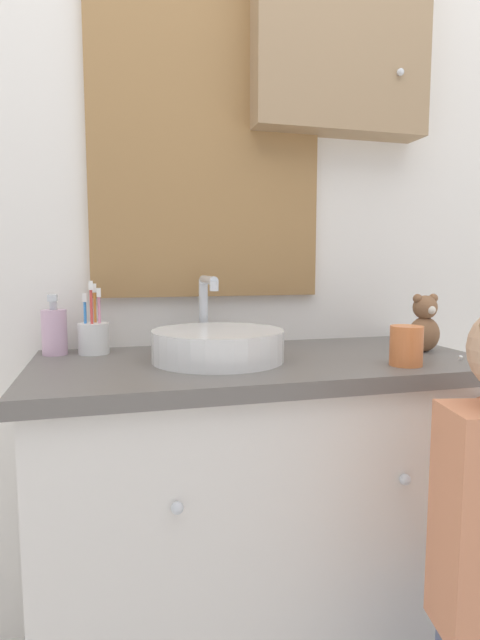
% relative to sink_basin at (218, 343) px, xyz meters
% --- Properties ---
extents(wall_back, '(3.20, 0.18, 2.50)m').
position_rel_sink_basin_xyz_m(wall_back, '(0.12, 0.28, 0.45)').
color(wall_back, silver).
rests_on(wall_back, ground_plane).
extents(vanity_counter, '(1.07, 0.51, 0.80)m').
position_rel_sink_basin_xyz_m(vanity_counter, '(0.11, -0.00, -0.44)').
color(vanity_counter, silver).
rests_on(vanity_counter, ground_plane).
extents(sink_basin, '(0.31, 0.36, 0.20)m').
position_rel_sink_basin_xyz_m(sink_basin, '(0.00, 0.00, 0.00)').
color(sink_basin, white).
rests_on(sink_basin, vanity_counter).
extents(toothbrush_holder, '(0.08, 0.08, 0.18)m').
position_rel_sink_basin_xyz_m(toothbrush_holder, '(-0.29, 0.16, 0.01)').
color(toothbrush_holder, silver).
rests_on(toothbrush_holder, vanity_counter).
extents(soap_dispenser, '(0.06, 0.06, 0.15)m').
position_rel_sink_basin_xyz_m(soap_dispenser, '(-0.38, 0.18, 0.02)').
color(soap_dispenser, '#CCA3BC').
rests_on(soap_dispenser, vanity_counter).
extents(teddy_bear, '(0.08, 0.07, 0.15)m').
position_rel_sink_basin_xyz_m(teddy_bear, '(0.54, -0.02, 0.03)').
color(teddy_bear, brown).
rests_on(teddy_bear, vanity_counter).
extents(drinking_cup, '(0.07, 0.07, 0.09)m').
position_rel_sink_basin_xyz_m(drinking_cup, '(0.39, -0.17, 0.00)').
color(drinking_cup, orange).
rests_on(drinking_cup, vanity_counter).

